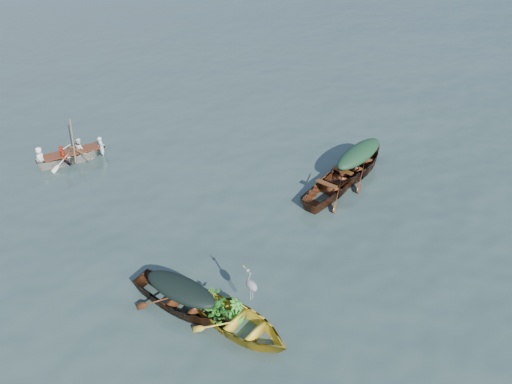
# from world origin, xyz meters

# --- Properties ---
(ground) EXTENTS (140.00, 140.00, 0.00)m
(ground) POSITION_xyz_m (0.00, 0.00, 0.00)
(ground) COLOR #30433F
(ground) RESTS_ON ground
(yellow_dinghy) EXTENTS (2.49, 3.74, 0.95)m
(yellow_dinghy) POSITION_xyz_m (-2.90, -0.85, 0.00)
(yellow_dinghy) COLOR yellow
(yellow_dinghy) RESTS_ON ground
(dark_covered_boat) EXTENTS (2.80, 4.14, 0.98)m
(dark_covered_boat) POSITION_xyz_m (-3.69, 0.66, 0.00)
(dark_covered_boat) COLOR #462310
(dark_covered_boat) RESTS_ON ground
(green_tarp_boat) EXTENTS (5.05, 2.71, 1.16)m
(green_tarp_boat) POSITION_xyz_m (4.64, 2.69, 0.00)
(green_tarp_boat) COLOR #512F13
(green_tarp_boat) RESTS_ON ground
(open_wooden_boat) EXTENTS (4.63, 2.57, 1.04)m
(open_wooden_boat) POSITION_xyz_m (3.10, 2.27, 0.00)
(open_wooden_boat) COLOR #573015
(open_wooden_boat) RESTS_ON ground
(rowed_boat) EXTENTS (3.77, 1.49, 0.84)m
(rowed_boat) POSITION_xyz_m (-3.57, 9.59, 0.00)
(rowed_boat) COLOR silver
(rowed_boat) RESTS_ON ground
(dark_tarp_cover) EXTENTS (1.54, 2.27, 0.40)m
(dark_tarp_cover) POSITION_xyz_m (-3.69, 0.66, 0.69)
(dark_tarp_cover) COLOR black
(dark_tarp_cover) RESTS_ON dark_covered_boat
(green_tarp_cover) EXTENTS (2.78, 1.49, 0.52)m
(green_tarp_cover) POSITION_xyz_m (4.64, 2.69, 0.84)
(green_tarp_cover) COLOR #14321F
(green_tarp_cover) RESTS_ON green_tarp_boat
(thwart_benches) EXTENTS (2.36, 1.42, 0.04)m
(thwart_benches) POSITION_xyz_m (3.10, 2.27, 0.54)
(thwart_benches) COLOR #42240F
(thwart_benches) RESTS_ON open_wooden_boat
(heron) EXTENTS (0.39, 0.47, 0.92)m
(heron) POSITION_xyz_m (-2.39, -0.63, 0.93)
(heron) COLOR gray
(heron) RESTS_ON yellow_dinghy
(dinghy_weeds) EXTENTS (0.95, 1.07, 0.60)m
(dinghy_weeds) POSITION_xyz_m (-3.05, -0.32, 0.77)
(dinghy_weeds) COLOR #28721D
(dinghy_weeds) RESTS_ON yellow_dinghy
(rowers) EXTENTS (2.66, 1.26, 0.76)m
(rowers) POSITION_xyz_m (-3.57, 9.59, 0.80)
(rowers) COLOR silver
(rowers) RESTS_ON rowed_boat
(oars) EXTENTS (0.87, 2.65, 0.06)m
(oars) POSITION_xyz_m (-3.57, 9.59, 0.45)
(oars) COLOR olive
(oars) RESTS_ON rowed_boat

